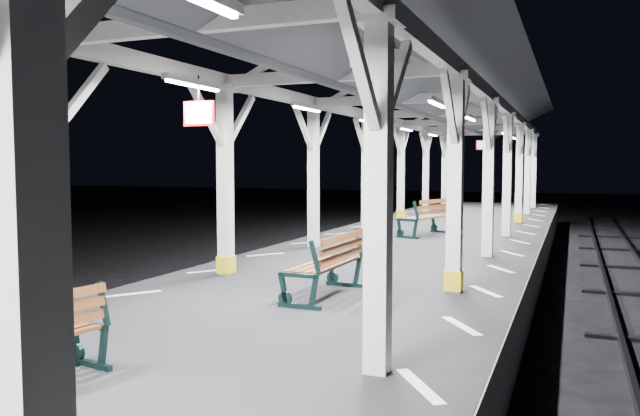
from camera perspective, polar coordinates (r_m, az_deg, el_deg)
The scene contains 9 objects.
ground at distance 8.84m, azimuth -3.79°, elevation -15.48°, with size 120.00×120.00×0.00m, color black.
platform at distance 8.69m, azimuth -3.80°, elevation -12.36°, with size 6.00×50.00×1.00m, color black.
hazard_stripes_left at distance 9.86m, azimuth -16.85°, elevation -7.53°, with size 1.00×48.00×0.01m, color silver.
hazard_stripes_right at distance 7.83m, azimuth 12.80°, elevation -10.46°, with size 1.00×48.00×0.01m, color silver.
track_left at distance 11.80m, azimuth -26.60°, elevation -10.49°, with size 2.20×60.00×0.16m.
canopy at distance 8.47m, azimuth -4.00°, elevation 15.01°, with size 5.40×49.00×4.65m.
bench_near at distance 5.96m, azimuth -25.78°, elevation -10.85°, with size 0.86×1.67×0.86m.
bench_mid at distance 9.14m, azimuth 0.95°, elevation -5.05°, with size 0.70×1.77×0.95m.
bench_far at distance 17.23m, azimuth 9.90°, elevation -0.73°, with size 1.21×1.98×1.01m.
Camera 1 is at (3.65, -7.49, 2.95)m, focal length 35.00 mm.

